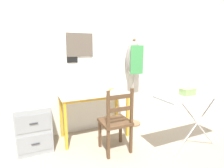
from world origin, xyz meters
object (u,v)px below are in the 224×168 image
Objects in this scene: storage_box at (187,92)px; ironing_board at (200,97)px; scissors at (120,92)px; thread_spool_mid_table at (111,89)px; dress_form at (134,63)px; fabric_bowl at (68,96)px; sewing_machine at (97,84)px; wooden_chair at (116,122)px; filing_cabinet at (34,127)px; thread_spool_far_edge at (113,88)px; thread_spool_near_machine at (110,90)px.

ironing_board is at bearing -9.13° from storage_box.
thread_spool_mid_table is at bearing 108.18° from scissors.
dress_form is 8.13× the size of storage_box.
ironing_board reaches higher than fabric_bowl.
storage_box is at bearing -29.90° from fabric_bowl.
scissors is at bearing -143.88° from dress_form.
storage_box is (0.93, -0.97, -0.01)m from sewing_machine.
wooden_chair is 1.24m from dress_form.
ironing_board reaches higher than filing_cabinet.
wooden_chair reaches higher than thread_spool_far_edge.
fabric_bowl is at bearing -166.92° from dress_form.
dress_form is (1.25, 0.29, 0.41)m from fabric_bowl.
ironing_board is (1.14, -1.00, -0.10)m from sewing_machine.
dress_form is at bearing 10.72° from sewing_machine.
scissors is at bearing -46.61° from thread_spool_near_machine.
filing_cabinet is 2.37m from ironing_board.
scissors reaches higher than filing_cabinet.
dress_form reaches higher than thread_spool_far_edge.
storage_box is (0.86, -0.40, 0.44)m from wooden_chair.
thread_spool_mid_table is 0.05× the size of filing_cabinet.
filing_cabinet is at bearing -177.14° from thread_spool_mid_table.
sewing_machine reaches higher than scissors.
storage_box is at bearing 170.87° from ironing_board.
filing_cabinet is 2.20m from storage_box.
storage_box reaches higher than filing_cabinet.
wooden_chair is at bearing 154.97° from storage_box.
fabric_bowl is at bearing -170.70° from thread_spool_near_machine.
ironing_board reaches higher than thread_spool_near_machine.
thread_spool_mid_table reaches higher than scissors.
fabric_bowl is 0.14× the size of wooden_chair.
storage_box is at bearing -25.03° from wooden_chair.
scissors is 0.18× the size of filing_cabinet.
storage_box is (0.62, -1.03, 0.11)m from thread_spool_far_edge.
thread_spool_near_machine is at bearing -123.10° from thread_spool_mid_table.
dress_form reaches higher than sewing_machine.
thread_spool_mid_table reaches higher than filing_cabinet.
scissors is 0.09× the size of ironing_board.
filing_cabinet is 1.94m from dress_form.
dress_form reaches higher than filing_cabinet.
sewing_machine is 0.72m from wooden_chair.
storage_box reaches higher than thread_spool_near_machine.
thread_spool_far_edge is (0.31, 0.07, -0.12)m from sewing_machine.
sewing_machine is 3.34× the size of scissors.
fabric_bowl reaches higher than thread_spool_near_machine.
ironing_board is at bearing -22.23° from wooden_chair.
ironing_board is at bearing -50.48° from thread_spool_mid_table.
storage_box is (0.59, -0.80, 0.12)m from scissors.
dress_form is (0.76, 0.14, 0.30)m from sewing_machine.
scissors is (0.34, -0.16, -0.13)m from sewing_machine.
thread_spool_near_machine reaches higher than filing_cabinet.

